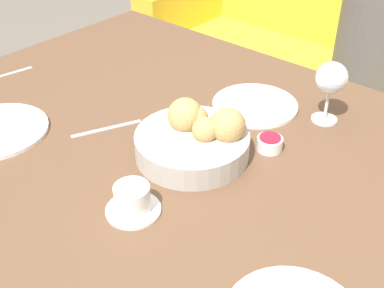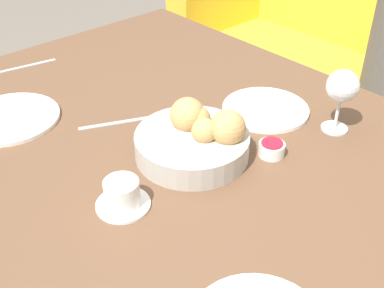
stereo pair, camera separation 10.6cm
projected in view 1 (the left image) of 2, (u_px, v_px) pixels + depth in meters
name	position (u px, v px, depth m)	size (l,w,h in m)	color
dining_table	(186.00, 170.00, 1.15)	(1.51, 1.08, 0.71)	brown
couch	(342.00, 91.00, 2.11)	(1.80, 0.70, 0.91)	gold
seated_person	(373.00, 72.00, 1.81)	(0.31, 0.41, 1.22)	#23232D
bread_basket	(195.00, 138.00, 1.06)	(0.25, 0.25, 0.12)	#B2ADA3
plate_far_center	(255.00, 105.00, 1.25)	(0.22, 0.22, 0.01)	white
wine_glass	(331.00, 80.00, 1.13)	(0.08, 0.08, 0.16)	silver
coffee_cup	(132.00, 201.00, 0.91)	(0.11, 0.11, 0.06)	white
jam_bowl_berry	(270.00, 143.00, 1.09)	(0.06, 0.06, 0.03)	white
fork_silver	(3.00, 76.00, 1.40)	(0.04, 0.17, 0.00)	#B7B7BC
knife_silver	(107.00, 129.00, 1.16)	(0.08, 0.16, 0.00)	#B7B7BC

